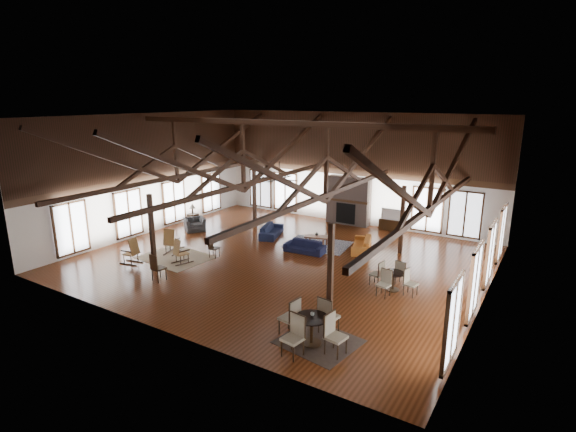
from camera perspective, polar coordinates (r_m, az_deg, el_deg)
The scene contains 31 objects.
floor at distance 19.34m, azimuth -0.68°, elevation -5.55°, with size 16.00×16.00×0.00m, color #5C2A13.
ceiling at distance 18.15m, azimuth -0.74°, elevation 12.51°, with size 16.00×14.00×0.02m, color black.
wall_back at distance 24.61m, azimuth 8.13°, elevation 5.95°, with size 16.00×0.02×6.00m, color white.
wall_front at distance 13.33m, azimuth -17.12°, elevation -2.12°, with size 16.00×0.02×6.00m, color white.
wall_left at distance 23.72m, azimuth -17.30°, elevation 5.10°, with size 0.02×14.00×6.00m, color white.
wall_right at distance 15.83m, azimuth 24.51°, elevation -0.18°, with size 0.02×14.00×6.00m, color white.
roof_truss at distance 18.33m, azimuth -0.72°, elevation 6.34°, with size 15.60×14.07×3.14m.
post_grid at distance 18.86m, azimuth -0.70°, elevation -1.20°, with size 8.16×7.16×3.05m.
fireplace at distance 24.63m, azimuth 7.68°, elevation 1.92°, with size 2.50×0.69×2.60m.
ceiling_fan at distance 17.28m, azimuth -1.10°, elevation 4.82°, with size 1.60×1.60×0.75m.
sofa_navy_front at distance 20.14m, azimuth 2.12°, elevation -3.92°, with size 1.82×0.71×0.53m, color black.
sofa_navy_left at distance 22.46m, azimuth -2.11°, elevation -1.86°, with size 0.77×1.96×0.57m, color #131936.
sofa_orange at distance 20.67m, azimuth 9.33°, elevation -3.54°, with size 0.78×1.99×0.58m, color #BA6624.
coffee_table at distance 21.21m, azimuth 3.63°, elevation -2.69°, with size 1.20×0.84×0.42m.
vase at distance 21.26m, azimuth 3.67°, elevation -2.25°, with size 0.16×0.16×0.17m, color #B2B2B2.
armchair at distance 23.88m, azimuth -11.78°, elevation -1.04°, with size 1.02×0.89×0.67m, color #313134.
side_table_lamp at distance 24.91m, azimuth -11.99°, elevation -0.10°, with size 0.47×0.47×1.21m.
rocking_chair_a at distance 20.55m, azimuth -14.68°, elevation -3.20°, with size 0.73×1.00×1.16m.
rocking_chair_b at distance 19.28m, azimuth -13.60°, elevation -4.45°, with size 0.67×0.93×1.08m.
rocking_chair_c at distance 19.81m, azimuth -19.17°, elevation -4.30°, with size 0.93×0.61×1.11m.
side_chair_a at distance 19.75m, azimuth -9.59°, elevation -3.70°, with size 0.44×0.44×0.91m.
side_chair_b at distance 17.65m, azimuth -16.40°, elevation -6.07°, with size 0.50×0.50×1.07m.
cafe_table_near at distance 12.92m, azimuth 3.02°, elevation -13.68°, with size 2.23×2.23×1.14m.
cafe_table_far at distance 16.67m, azimuth 13.23°, elevation -7.65°, with size 1.85×1.85×0.95m.
cup_near at distance 12.86m, azimuth 3.10°, elevation -12.33°, with size 0.11×0.11×0.09m, color #B2B2B2.
cup_far at distance 16.62m, azimuth 13.04°, elevation -6.75°, with size 0.13×0.13×0.10m, color #B2B2B2.
tv_console at distance 24.11m, azimuth 12.88°, elevation -1.07°, with size 1.15×0.43×0.57m, color black.
television at distance 23.94m, azimuth 13.04°, elevation 0.26°, with size 1.04×0.14×0.60m, color #B2B2B2.
rug_tan at distance 20.18m, azimuth -14.08°, elevation -5.11°, with size 2.90×2.28×0.01m, color tan.
rug_navy at distance 21.29m, azimuth 3.82°, elevation -3.63°, with size 2.88×2.16×0.01m, color #1A2349.
rug_dark at distance 13.29m, azimuth 3.96°, elevation -15.62°, with size 2.06×1.88×0.01m, color black.
Camera 1 is at (9.76, -15.28, 6.73)m, focal length 28.00 mm.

